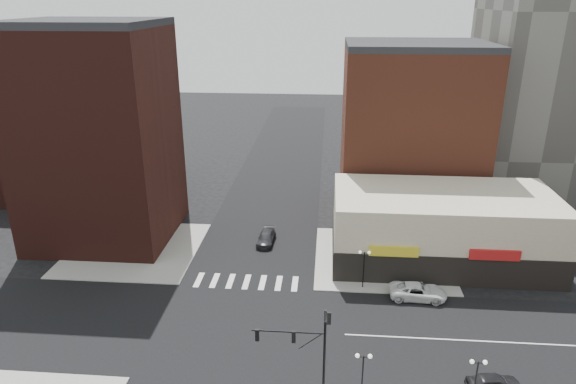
{
  "coord_description": "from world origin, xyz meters",
  "views": [
    {
      "loc": [
        8.02,
        -38.3,
        28.07
      ],
      "look_at": [
        4.43,
        6.31,
        11.0
      ],
      "focal_mm": 32.0,
      "sensor_mm": 36.0,
      "label": 1
    }
  ],
  "objects_px": {
    "street_lamp_se_b": "(477,371)",
    "dark_sedan_north": "(266,238)",
    "dark_sedan_east": "(494,383)",
    "traffic_signal": "(311,342)",
    "street_lamp_se_a": "(363,365)",
    "white_suv": "(418,291)",
    "street_lamp_ne": "(364,260)"
  },
  "relations": [
    {
      "from": "dark_sedan_east",
      "to": "dark_sedan_north",
      "type": "relative_size",
      "value": 0.87
    },
    {
      "from": "street_lamp_ne",
      "to": "white_suv",
      "type": "bearing_deg",
      "value": -15.68
    },
    {
      "from": "traffic_signal",
      "to": "street_lamp_se_b",
      "type": "xyz_separation_m",
      "value": [
        11.76,
        -0.17,
        -1.67
      ]
    },
    {
      "from": "traffic_signal",
      "to": "dark_sedan_east",
      "type": "xyz_separation_m",
      "value": [
        13.83,
        1.83,
        -4.27
      ]
    },
    {
      "from": "street_lamp_se_a",
      "to": "street_lamp_ne",
      "type": "xyz_separation_m",
      "value": [
        1.0,
        16.0,
        0.0
      ]
    },
    {
      "from": "street_lamp_se_a",
      "to": "street_lamp_ne",
      "type": "distance_m",
      "value": 16.03
    },
    {
      "from": "street_lamp_se_b",
      "to": "street_lamp_ne",
      "type": "bearing_deg",
      "value": 113.63
    },
    {
      "from": "street_lamp_se_a",
      "to": "street_lamp_ne",
      "type": "relative_size",
      "value": 1.0
    },
    {
      "from": "dark_sedan_east",
      "to": "street_lamp_se_b",
      "type": "bearing_deg",
      "value": 126.11
    },
    {
      "from": "white_suv",
      "to": "dark_sedan_east",
      "type": "xyz_separation_m",
      "value": [
        3.73,
        -12.5,
        -0.08
      ]
    },
    {
      "from": "traffic_signal",
      "to": "dark_sedan_east",
      "type": "height_order",
      "value": "traffic_signal"
    },
    {
      "from": "street_lamp_se_b",
      "to": "street_lamp_se_a",
      "type": "bearing_deg",
      "value": 180.0
    },
    {
      "from": "street_lamp_se_a",
      "to": "traffic_signal",
      "type": "bearing_deg",
      "value": 177.43
    },
    {
      "from": "traffic_signal",
      "to": "street_lamp_se_b",
      "type": "relative_size",
      "value": 1.87
    },
    {
      "from": "street_lamp_se_b",
      "to": "street_lamp_ne",
      "type": "relative_size",
      "value": 1.0
    },
    {
      "from": "street_lamp_se_a",
      "to": "white_suv",
      "type": "relative_size",
      "value": 0.74
    },
    {
      "from": "street_lamp_se_b",
      "to": "dark_sedan_east",
      "type": "height_order",
      "value": "street_lamp_se_b"
    },
    {
      "from": "street_lamp_ne",
      "to": "white_suv",
      "type": "relative_size",
      "value": 0.74
    },
    {
      "from": "traffic_signal",
      "to": "street_lamp_ne",
      "type": "xyz_separation_m",
      "value": [
        4.76,
        15.83,
        -1.67
      ]
    },
    {
      "from": "white_suv",
      "to": "traffic_signal",
      "type": "bearing_deg",
      "value": 147.06
    },
    {
      "from": "dark_sedan_north",
      "to": "street_lamp_se_b",
      "type": "bearing_deg",
      "value": -51.47
    },
    {
      "from": "traffic_signal",
      "to": "street_lamp_se_a",
      "type": "distance_m",
      "value": 4.12
    },
    {
      "from": "dark_sedan_east",
      "to": "dark_sedan_north",
      "type": "xyz_separation_m",
      "value": [
        -20.19,
        23.45,
        -0.01
      ]
    },
    {
      "from": "street_lamp_ne",
      "to": "white_suv",
      "type": "xyz_separation_m",
      "value": [
        5.34,
        -1.5,
        -2.51
      ]
    },
    {
      "from": "street_lamp_se_a",
      "to": "white_suv",
      "type": "bearing_deg",
      "value": 66.38
    },
    {
      "from": "dark_sedan_north",
      "to": "traffic_signal",
      "type": "bearing_deg",
      "value": -72.81
    },
    {
      "from": "street_lamp_se_a",
      "to": "dark_sedan_north",
      "type": "bearing_deg",
      "value": 111.7
    },
    {
      "from": "white_suv",
      "to": "street_lamp_se_b",
      "type": "bearing_deg",
      "value": -171.23
    },
    {
      "from": "street_lamp_se_b",
      "to": "dark_sedan_north",
      "type": "relative_size",
      "value": 0.89
    },
    {
      "from": "street_lamp_se_b",
      "to": "dark_sedan_east",
      "type": "xyz_separation_m",
      "value": [
        2.07,
        2.0,
        -2.6
      ]
    },
    {
      "from": "traffic_signal",
      "to": "dark_sedan_north",
      "type": "height_order",
      "value": "traffic_signal"
    },
    {
      "from": "traffic_signal",
      "to": "dark_sedan_north",
      "type": "bearing_deg",
      "value": 104.12
    }
  ]
}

